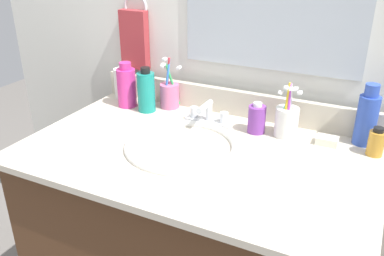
{
  "coord_description": "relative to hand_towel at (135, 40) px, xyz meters",
  "views": [
    {
      "loc": [
        0.46,
        -0.97,
        1.37
      ],
      "look_at": [
        -0.01,
        0.0,
        0.87
      ],
      "focal_mm": 38.49,
      "sensor_mm": 36.0,
      "label": 1
    }
  ],
  "objects": [
    {
      "name": "countertop",
      "position": [
        0.42,
        -0.33,
        -0.23
      ],
      "size": [
        1.04,
        0.64,
        0.02
      ],
      "primitive_type": "cube",
      "color": "beige",
      "rests_on": "vanity_cabinet"
    },
    {
      "name": "backsplash",
      "position": [
        0.42,
        -0.02,
        -0.18
      ],
      "size": [
        1.04,
        0.02,
        0.09
      ],
      "primitive_type": "cube",
      "color": "beige",
      "rests_on": "countertop"
    },
    {
      "name": "back_wall",
      "position": [
        0.42,
        0.04,
        -0.37
      ],
      "size": [
        2.14,
        0.04,
        1.3
      ],
      "primitive_type": "cube",
      "color": "silver",
      "rests_on": "ground_plane"
    },
    {
      "name": "towel_ring",
      "position": [
        0.0,
        0.02,
        0.12
      ],
      "size": [
        0.1,
        0.01,
        0.1
      ],
      "primitive_type": "torus",
      "rotation": [
        1.57,
        0.0,
        0.0
      ],
      "color": "silver"
    },
    {
      "name": "hand_towel",
      "position": [
        0.0,
        0.0,
        0.0
      ],
      "size": [
        0.11,
        0.04,
        0.22
      ],
      "primitive_type": "cube",
      "color": "#A53338"
    },
    {
      "name": "sink_basin",
      "position": [
        0.37,
        -0.33,
        -0.25
      ],
      "size": [
        0.35,
        0.35,
        0.11
      ],
      "color": "white",
      "rests_on": "countertop"
    },
    {
      "name": "faucet",
      "position": [
        0.37,
        -0.14,
        -0.19
      ],
      "size": [
        0.16,
        0.1,
        0.08
      ],
      "color": "silver",
      "rests_on": "countertop"
    },
    {
      "name": "bottle_shampoo_blue",
      "position": [
        0.85,
        -0.06,
        -0.13
      ],
      "size": [
        0.06,
        0.06,
        0.19
      ],
      "color": "#2D4CB2",
      "rests_on": "countertop"
    },
    {
      "name": "bottle_mouthwash_teal",
      "position": [
        0.12,
        -0.13,
        -0.15
      ],
      "size": [
        0.06,
        0.06,
        0.16
      ],
      "color": "teal",
      "rests_on": "countertop"
    },
    {
      "name": "bottle_soap_pink",
      "position": [
        0.03,
        -0.12,
        -0.14
      ],
      "size": [
        0.07,
        0.07,
        0.17
      ],
      "color": "#D8338C",
      "rests_on": "countertop"
    },
    {
      "name": "bottle_lotion_white",
      "position": [
        -0.03,
        -0.05,
        -0.16
      ],
      "size": [
        0.07,
        0.07,
        0.14
      ],
      "color": "white",
      "rests_on": "countertop"
    },
    {
      "name": "bottle_oil_amber",
      "position": [
        0.89,
        -0.13,
        -0.18
      ],
      "size": [
        0.05,
        0.05,
        0.09
      ],
      "color": "gold",
      "rests_on": "countertop"
    },
    {
      "name": "bottle_cream_purple",
      "position": [
        0.54,
        -0.13,
        -0.17
      ],
      "size": [
        0.06,
        0.06,
        0.1
      ],
      "color": "#7A3899",
      "rests_on": "countertop"
    },
    {
      "name": "cup_white_ceramic",
      "position": [
        0.63,
        -0.11,
        -0.17
      ],
      "size": [
        0.07,
        0.07,
        0.18
      ],
      "color": "white",
      "rests_on": "countertop"
    },
    {
      "name": "cup_pink",
      "position": [
        0.18,
        -0.06,
        -0.17
      ],
      "size": [
        0.07,
        0.07,
        0.19
      ],
      "color": "#D16693",
      "rests_on": "countertop"
    },
    {
      "name": "soap_bar",
      "position": [
        0.76,
        -0.12,
        -0.21
      ],
      "size": [
        0.06,
        0.04,
        0.02
      ],
      "primitive_type": "cube",
      "color": "white",
      "rests_on": "countertop"
    }
  ]
}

